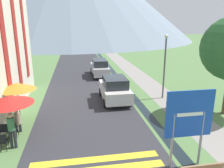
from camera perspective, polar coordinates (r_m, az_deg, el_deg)
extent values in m
plane|color=#517542|center=(24.37, -1.96, 2.40)|extent=(160.00, 160.00, 0.00)
cube|color=#2D2D33|center=(33.97, -8.50, 6.06)|extent=(6.40, 60.00, 0.01)
cube|color=gray|center=(34.63, 1.70, 6.41)|extent=(2.20, 60.00, 0.01)
cube|color=black|center=(34.24, -2.26, 6.30)|extent=(0.60, 60.00, 0.00)
cube|color=yellow|center=(9.85, -4.21, -19.04)|extent=(5.44, 0.44, 0.01)
cube|color=maroon|center=(13.44, -26.87, 14.35)|extent=(0.06, 0.70, 8.51)
cube|color=maroon|center=(15.94, -24.19, 14.62)|extent=(0.06, 0.70, 8.51)
cube|color=maroon|center=(18.47, -22.25, 14.80)|extent=(0.06, 0.70, 8.51)
cylinder|color=gray|center=(9.11, 15.44, -14.20)|extent=(0.10, 0.10, 2.32)
cylinder|color=gray|center=(9.65, 22.21, -13.03)|extent=(0.10, 0.10, 2.32)
cube|color=#1947B7|center=(8.87, 19.63, -7.39)|extent=(1.94, 0.05, 1.89)
cube|color=white|center=(8.85, 19.72, -7.46)|extent=(1.06, 0.02, 0.14)
cube|color=silver|center=(16.18, 0.65, -1.88)|extent=(1.86, 4.10, 0.84)
cube|color=#23282D|center=(15.78, 0.79, 0.53)|extent=(1.58, 2.26, 0.68)
cylinder|color=black|center=(17.38, -3.01, -2.09)|extent=(0.18, 0.60, 0.60)
cylinder|color=black|center=(17.67, 2.74, -1.79)|extent=(0.18, 0.60, 0.60)
cylinder|color=black|center=(15.00, -1.84, -5.03)|extent=(0.18, 0.60, 0.60)
cylinder|color=black|center=(15.33, 4.79, -4.62)|extent=(0.18, 0.60, 0.60)
cube|color=#B2B2B7|center=(23.86, -3.25, 3.87)|extent=(1.67, 4.47, 0.84)
cube|color=#23282D|center=(23.49, -3.22, 5.58)|extent=(1.42, 2.46, 0.68)
cylinder|color=black|center=(25.22, -5.40, 3.50)|extent=(0.18, 0.60, 0.60)
cylinder|color=black|center=(25.39, -1.81, 3.65)|extent=(0.18, 0.60, 0.60)
cylinder|color=black|center=(22.53, -4.84, 2.03)|extent=(0.18, 0.60, 0.60)
cylinder|color=black|center=(22.71, -0.84, 2.20)|extent=(0.18, 0.60, 0.60)
cube|color=black|center=(12.29, -24.36, -10.63)|extent=(0.40, 0.40, 0.04)
cube|color=black|center=(12.05, -24.67, -10.15)|extent=(0.40, 0.04, 0.40)
cylinder|color=black|center=(12.58, -24.82, -11.21)|extent=(0.03, 0.03, 0.45)
cylinder|color=black|center=(12.50, -23.28, -11.22)|extent=(0.03, 0.03, 0.45)
cylinder|color=black|center=(12.29, -25.21, -11.92)|extent=(0.03, 0.03, 0.45)
cylinder|color=black|center=(12.20, -23.64, -11.93)|extent=(0.03, 0.03, 0.45)
cube|color=black|center=(11.34, -26.61, -13.19)|extent=(0.40, 0.40, 0.04)
cube|color=black|center=(11.10, -27.00, -12.72)|extent=(0.40, 0.04, 0.40)
cylinder|color=black|center=(11.64, -27.06, -13.75)|extent=(0.03, 0.03, 0.45)
cylinder|color=black|center=(11.54, -25.41, -13.79)|extent=(0.03, 0.03, 0.45)
cylinder|color=black|center=(11.26, -25.86, -14.63)|extent=(0.03, 0.03, 0.45)
cube|color=black|center=(12.36, -26.18, -10.72)|extent=(0.40, 0.40, 0.04)
cube|color=black|center=(12.12, -26.52, -10.24)|extent=(0.40, 0.04, 0.40)
cylinder|color=black|center=(12.65, -26.59, -11.29)|extent=(0.03, 0.03, 0.45)
cylinder|color=black|center=(12.55, -25.08, -11.31)|extent=(0.03, 0.03, 0.45)
cylinder|color=black|center=(12.36, -27.03, -11.99)|extent=(0.03, 0.03, 0.45)
cylinder|color=black|center=(12.26, -25.49, -12.02)|extent=(0.03, 0.03, 0.45)
cylinder|color=#B7B2A8|center=(11.63, -24.76, -8.53)|extent=(0.06, 0.06, 2.25)
cone|color=red|center=(11.27, -25.35, -3.76)|extent=(2.26, 2.26, 0.38)
cylinder|color=#B7B2A8|center=(13.52, -23.14, -4.85)|extent=(0.06, 0.06, 2.31)
cone|color=orange|center=(13.21, -23.63, -0.55)|extent=(2.05, 2.05, 0.39)
cylinder|color=#282833|center=(11.34, -24.87, -12.94)|extent=(0.14, 0.14, 0.91)
cylinder|color=#282833|center=(11.29, -23.97, -12.95)|extent=(0.14, 0.14, 0.91)
cylinder|color=#386B47|center=(10.99, -24.87, -9.45)|extent=(0.32, 0.32, 0.61)
sphere|color=tan|center=(10.83, -25.12, -7.51)|extent=(0.22, 0.22, 0.22)
cylinder|color=#282833|center=(12.84, -23.63, -10.49)|extent=(0.14, 0.14, 0.46)
cylinder|color=#282833|center=(12.80, -22.84, -10.49)|extent=(0.14, 0.14, 0.46)
cylinder|color=gray|center=(12.60, -23.50, -8.30)|extent=(0.32, 0.32, 0.61)
sphere|color=tan|center=(12.45, -23.70, -6.60)|extent=(0.22, 0.22, 0.22)
cylinder|color=#515156|center=(16.81, 13.51, 3.83)|extent=(0.12, 0.12, 4.55)
sphere|color=silver|center=(16.50, 14.05, 12.00)|extent=(0.28, 0.28, 0.28)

